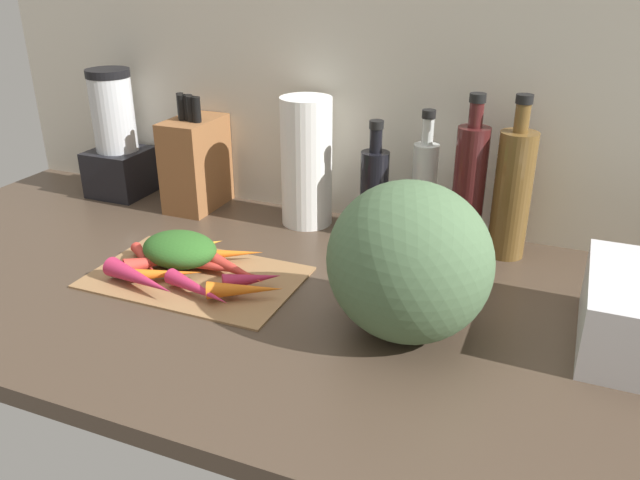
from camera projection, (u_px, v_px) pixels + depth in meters
ground_plane at (264, 292)px, 114.32cm from camera, size 170.00×80.00×3.00cm
wall_back at (342, 79)px, 133.75cm from camera, size 170.00×3.00×60.00cm
cutting_board at (196, 276)px, 115.71cm from camera, size 37.81×23.62×0.80cm
carrot_0 at (252, 279)px, 110.50cm from camera, size 9.98×8.78×3.11cm
carrot_1 at (243, 289)px, 107.28cm from camera, size 12.92×8.13×3.04cm
carrot_2 at (168, 274)px, 113.39cm from camera, size 11.54×7.46×2.21cm
carrot_3 at (154, 262)px, 116.58cm from camera, size 9.50×10.25×3.25cm
carrot_4 at (198, 289)px, 107.49cm from camera, size 14.94×7.26×2.85cm
carrot_5 at (179, 252)px, 121.68cm from camera, size 12.46×13.37×2.07cm
carrot_6 at (233, 269)px, 114.11cm from camera, size 15.88×8.30×3.16cm
carrot_7 at (187, 248)px, 121.57cm from camera, size 11.87×13.58×3.50cm
carrot_8 at (226, 254)px, 120.25cm from camera, size 13.83×9.04×2.73cm
carrot_9 at (216, 267)px, 115.45cm from camera, size 16.20×2.50×2.45cm
carrot_10 at (145, 260)px, 118.43cm from camera, size 11.68×9.78×2.13cm
carrot_11 at (140, 279)px, 110.13cm from camera, size 16.50×7.43×3.58cm
carrot_greens_pile at (181, 248)px, 118.50cm from camera, size 14.50×11.16×6.14cm
winter_squash at (409, 262)px, 93.96cm from camera, size 24.88×22.69×24.74cm
knife_block at (196, 162)px, 144.52cm from camera, size 9.74×15.96×26.15cm
blender_appliance at (117, 142)px, 151.47cm from camera, size 13.15×13.15×30.07cm
paper_towel_roll at (306, 162)px, 134.38cm from camera, size 10.87×10.87×27.47cm
bottle_0 at (374, 191)px, 129.66cm from camera, size 5.80×5.80×24.37cm
bottle_1 at (424, 187)px, 128.46cm from camera, size 5.07×5.07×26.65cm
bottle_2 at (469, 187)px, 122.02cm from camera, size 6.21×6.21×31.02cm
bottle_3 at (512, 192)px, 119.80cm from camera, size 7.10×7.10×31.34cm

